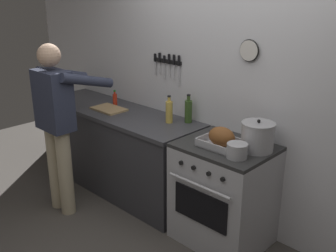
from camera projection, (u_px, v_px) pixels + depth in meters
The scene contains 11 objects.
wall_back at pixel (232, 86), 3.51m from camera, with size 6.00×0.13×2.60m.
counter_block at pixel (118, 149), 4.34m from camera, with size 2.03×0.65×0.90m.
stove at pixel (223, 194), 3.41m from camera, with size 0.76×0.67×0.90m.
person_cook at pixel (57, 119), 3.74m from camera, with size 0.51×0.63×1.66m.
roasting_pan at pixel (222, 138), 3.20m from camera, with size 0.35×0.26×0.17m.
stock_pot at pixel (258, 137), 3.13m from camera, with size 0.26×0.26×0.26m.
saucepan at pixel (237, 151), 3.01m from camera, with size 0.16×0.16×0.11m.
cutting_board at pixel (109, 109), 4.19m from camera, with size 0.36×0.24×0.02m, color tan.
bottle_cooking_oil at pixel (169, 111), 3.77m from camera, with size 0.07×0.07×0.27m.
bottle_hot_sauce at pixel (115, 99), 4.32m from camera, with size 0.05×0.05×0.17m.
bottle_olive_oil at pixel (188, 111), 3.77m from camera, with size 0.07×0.07×0.28m.
Camera 1 is at (1.98, -1.52, 2.13)m, focal length 42.45 mm.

